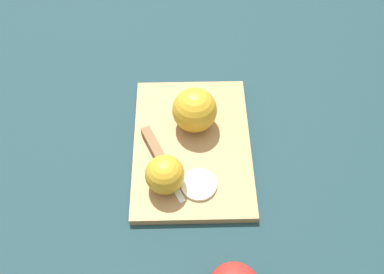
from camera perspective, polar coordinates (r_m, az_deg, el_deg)
ground_plane at (r=0.84m, az=0.00°, el=-1.42°), size 4.00×4.00×0.00m
cutting_board at (r=0.83m, az=0.00°, el=-1.12°), size 0.33×0.25×0.02m
apple_half_left at (r=0.82m, az=0.61°, el=3.41°), size 0.08×0.08×0.08m
apple_half_right at (r=0.75m, az=-3.49°, el=-4.80°), size 0.07×0.07×0.07m
knife at (r=0.81m, az=-4.69°, el=-1.51°), size 0.15×0.10×0.02m
apple_slice at (r=0.78m, az=0.87°, el=-6.05°), size 0.06×0.06×0.01m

